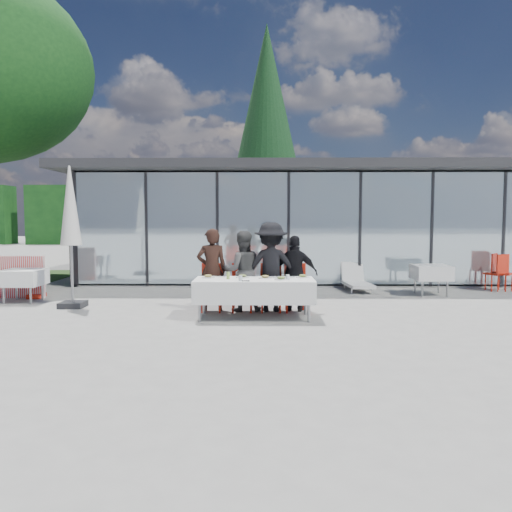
# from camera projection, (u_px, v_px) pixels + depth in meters

# --- Properties ---
(ground) EXTENTS (90.00, 90.00, 0.00)m
(ground) POSITION_uv_depth(u_px,v_px,m) (246.00, 316.00, 9.71)
(ground) COLOR gray
(ground) RESTS_ON ground
(pavilion) EXTENTS (14.80, 8.80, 3.44)m
(pavilion) POSITION_uv_depth(u_px,v_px,m) (310.00, 212.00, 17.67)
(pavilion) COLOR gray
(pavilion) RESTS_ON ground
(treeline) EXTENTS (62.50, 2.00, 4.40)m
(treeline) POSITION_uv_depth(u_px,v_px,m) (232.00, 215.00, 37.50)
(treeline) COLOR #113513
(treeline) RESTS_ON ground
(dining_table) EXTENTS (2.26, 0.96, 0.75)m
(dining_table) POSITION_uv_depth(u_px,v_px,m) (254.00, 290.00, 9.45)
(dining_table) COLOR white
(dining_table) RESTS_ON ground
(diner_a) EXTENTS (0.71, 0.71, 1.69)m
(diner_a) POSITION_uv_depth(u_px,v_px,m) (212.00, 270.00, 10.18)
(diner_a) COLOR black
(diner_a) RESTS_ON ground
(diner_chair_a) EXTENTS (0.44, 0.44, 0.97)m
(diner_chair_a) POSITION_uv_depth(u_px,v_px,m) (212.00, 285.00, 10.21)
(diner_chair_a) COLOR red
(diner_chair_a) RESTS_ON ground
(diner_b) EXTENTS (0.90, 0.90, 1.64)m
(diner_b) POSITION_uv_depth(u_px,v_px,m) (242.00, 271.00, 10.18)
(diner_b) COLOR #444444
(diner_b) RESTS_ON ground
(diner_chair_b) EXTENTS (0.44, 0.44, 0.97)m
(diner_chair_b) POSITION_uv_depth(u_px,v_px,m) (242.00, 285.00, 10.20)
(diner_chair_b) COLOR red
(diner_chair_b) RESTS_ON ground
(diner_c) EXTENTS (1.19, 1.19, 1.82)m
(diner_c) POSITION_uv_depth(u_px,v_px,m) (271.00, 267.00, 10.16)
(diner_c) COLOR black
(diner_c) RESTS_ON ground
(diner_chair_c) EXTENTS (0.44, 0.44, 0.97)m
(diner_chair_c) POSITION_uv_depth(u_px,v_px,m) (271.00, 285.00, 10.19)
(diner_chair_c) COLOR red
(diner_chair_c) RESTS_ON ground
(diner_d) EXTENTS (1.02, 1.02, 1.55)m
(diner_d) POSITION_uv_depth(u_px,v_px,m) (295.00, 273.00, 10.17)
(diner_d) COLOR black
(diner_d) RESTS_ON ground
(diner_chair_d) EXTENTS (0.44, 0.44, 0.97)m
(diner_chair_d) POSITION_uv_depth(u_px,v_px,m) (295.00, 285.00, 10.19)
(diner_chair_d) COLOR red
(diner_chair_d) RESTS_ON ground
(plate_a) EXTENTS (0.26, 0.26, 0.07)m
(plate_a) POSITION_uv_depth(u_px,v_px,m) (208.00, 276.00, 9.62)
(plate_a) COLOR white
(plate_a) RESTS_ON dining_table
(plate_b) EXTENTS (0.26, 0.26, 0.07)m
(plate_b) POSITION_uv_depth(u_px,v_px,m) (243.00, 276.00, 9.63)
(plate_b) COLOR white
(plate_b) RESTS_ON dining_table
(plate_c) EXTENTS (0.26, 0.26, 0.07)m
(plate_c) POSITION_uv_depth(u_px,v_px,m) (265.00, 277.00, 9.51)
(plate_c) COLOR white
(plate_c) RESTS_ON dining_table
(plate_d) EXTENTS (0.26, 0.26, 0.07)m
(plate_d) POSITION_uv_depth(u_px,v_px,m) (303.00, 276.00, 9.63)
(plate_d) COLOR white
(plate_d) RESTS_ON dining_table
(plate_extra) EXTENTS (0.26, 0.26, 0.07)m
(plate_extra) POSITION_uv_depth(u_px,v_px,m) (281.00, 278.00, 9.30)
(plate_extra) COLOR white
(plate_extra) RESTS_ON dining_table
(juice_bottle) EXTENTS (0.06, 0.06, 0.14)m
(juice_bottle) POSITION_uv_depth(u_px,v_px,m) (228.00, 276.00, 9.40)
(juice_bottle) COLOR #8CB149
(juice_bottle) RESTS_ON dining_table
(drinking_glasses) EXTENTS (0.94, 0.23, 0.10)m
(drinking_glasses) POSITION_uv_depth(u_px,v_px,m) (264.00, 278.00, 9.21)
(drinking_glasses) COLOR silver
(drinking_glasses) RESTS_ON dining_table
(folded_eyeglasses) EXTENTS (0.14, 0.03, 0.01)m
(folded_eyeglasses) POSITION_uv_depth(u_px,v_px,m) (246.00, 281.00, 9.08)
(folded_eyeglasses) COLOR black
(folded_eyeglasses) RESTS_ON dining_table
(spare_table_left) EXTENTS (0.86, 0.86, 0.74)m
(spare_table_left) POSITION_uv_depth(u_px,v_px,m) (23.00, 278.00, 11.31)
(spare_table_left) COLOR white
(spare_table_left) RESTS_ON ground
(spare_table_right) EXTENTS (0.86, 0.86, 0.74)m
(spare_table_right) POSITION_uv_depth(u_px,v_px,m) (431.00, 273.00, 12.38)
(spare_table_right) COLOR white
(spare_table_right) RESTS_ON ground
(spare_chair_a) EXTENTS (0.62, 0.62, 0.97)m
(spare_chair_a) POSITION_uv_depth(u_px,v_px,m) (498.00, 270.00, 13.14)
(spare_chair_a) COLOR red
(spare_chair_a) RESTS_ON ground
(spare_chair_b) EXTENTS (0.59, 0.59, 0.97)m
(spare_chair_b) POSITION_uv_depth(u_px,v_px,m) (499.00, 271.00, 12.99)
(spare_chair_b) COLOR red
(spare_chair_b) RESTS_ON ground
(market_umbrella) EXTENTS (0.50, 0.50, 3.00)m
(market_umbrella) POSITION_uv_depth(u_px,v_px,m) (70.00, 215.00, 10.51)
(market_umbrella) COLOR black
(market_umbrella) RESTS_ON ground
(lounger) EXTENTS (0.71, 1.38, 0.72)m
(lounger) POSITION_uv_depth(u_px,v_px,m) (356.00, 280.00, 13.21)
(lounger) COLOR silver
(lounger) RESTS_ON ground
(conifer_tree) EXTENTS (4.00, 4.00, 10.50)m
(conifer_tree) POSITION_uv_depth(u_px,v_px,m) (267.00, 127.00, 22.23)
(conifer_tree) COLOR #382316
(conifer_tree) RESTS_ON ground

